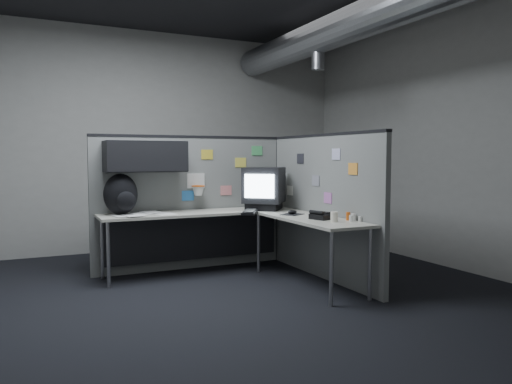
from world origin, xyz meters
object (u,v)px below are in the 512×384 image
phone (321,216)px  desk (228,223)px  keyboard (250,212)px  backpack (121,195)px  monitor (264,188)px

phone → desk: bearing=119.9°
desk → keyboard: (0.21, -0.13, 0.13)m
phone → backpack: size_ratio=0.52×
monitor → backpack: size_ratio=1.39×
monitor → phone: 1.12m
keyboard → phone: bearing=-74.0°
monitor → keyboard: size_ratio=1.49×
keyboard → phone: 0.91m
desk → backpack: backpack is taller
backpack → desk: bearing=-8.7°
desk → keyboard: keyboard is taller
keyboard → phone: size_ratio=1.78×
monitor → phone: size_ratio=2.65×
desk → phone: phone is taller
phone → backpack: backpack is taller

